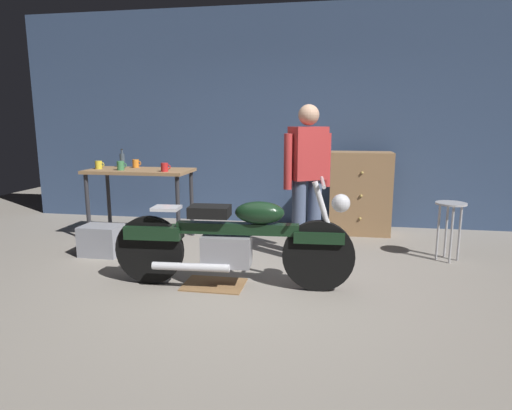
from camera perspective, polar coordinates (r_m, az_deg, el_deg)
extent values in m
plane|color=gray|center=(3.97, -1.09, -11.16)|extent=(12.00, 12.00, 0.00)
cube|color=#384C70|center=(6.46, 3.71, 11.34)|extent=(8.00, 0.12, 3.10)
cube|color=#99724C|center=(5.71, -15.01, 4.33)|extent=(1.30, 0.64, 0.04)
cylinder|color=#2D2D33|center=(5.82, -21.14, -0.39)|extent=(0.05, 0.05, 0.86)
cylinder|color=#2D2D33|center=(5.31, -10.16, -0.84)|extent=(0.05, 0.05, 0.86)
cylinder|color=#2D2D33|center=(6.26, -18.72, 0.51)|extent=(0.05, 0.05, 0.86)
cylinder|color=#2D2D33|center=(5.79, -8.41, 0.18)|extent=(0.05, 0.05, 0.86)
cylinder|color=black|center=(3.92, 8.17, -6.62)|extent=(0.64, 0.11, 0.64)
cylinder|color=black|center=(4.17, -13.74, -5.75)|extent=(0.64, 0.11, 0.64)
cube|color=black|center=(3.87, 8.23, -4.14)|extent=(0.45, 0.16, 0.10)
cube|color=black|center=(4.11, -13.20, -3.43)|extent=(0.53, 0.21, 0.12)
cube|color=gray|center=(3.98, -3.86, -5.98)|extent=(0.45, 0.26, 0.28)
cube|color=black|center=(3.90, -2.46, -3.08)|extent=(1.10, 0.16, 0.10)
ellipsoid|color=black|center=(3.84, 0.47, -1.00)|extent=(0.45, 0.24, 0.20)
cube|color=black|center=(3.92, -6.09, -0.84)|extent=(0.37, 0.26, 0.10)
cube|color=silver|center=(4.02, -11.66, -0.41)|extent=(0.25, 0.21, 0.03)
cylinder|color=silver|center=(3.84, 9.19, -1.93)|extent=(0.27, 0.06, 0.68)
cylinder|color=silver|center=(3.78, 8.74, 2.97)|extent=(0.07, 0.60, 0.03)
sphere|color=silver|center=(3.81, 11.06, 0.23)|extent=(0.16, 0.16, 0.16)
cylinder|color=silver|center=(3.95, -8.54, -8.03)|extent=(0.70, 0.11, 0.07)
cylinder|color=#4D5B7A|center=(4.85, 7.63, -1.76)|extent=(0.15, 0.15, 0.88)
cylinder|color=#4D5B7A|center=(4.74, 5.59, -2.00)|extent=(0.15, 0.15, 0.88)
cube|color=#BF3333|center=(4.69, 6.81, 6.74)|extent=(0.44, 0.40, 0.56)
cylinder|color=#BF3333|center=(4.83, 9.22, 5.83)|extent=(0.09, 0.09, 0.58)
cylinder|color=#BF3333|center=(4.57, 4.23, 5.68)|extent=(0.09, 0.09, 0.58)
sphere|color=tan|center=(4.68, 6.92, 11.63)|extent=(0.22, 0.22, 0.22)
cylinder|color=#B2B2B7|center=(5.10, 24.20, 0.18)|extent=(0.32, 0.32, 0.02)
cylinder|color=#B2B2B7|center=(5.19, 25.10, -3.33)|extent=(0.02, 0.02, 0.62)
cylinder|color=#B2B2B7|center=(5.27, 23.64, -3.03)|extent=(0.02, 0.02, 0.62)
cylinder|color=#B2B2B7|center=(5.14, 22.73, -3.29)|extent=(0.02, 0.02, 0.62)
cylinder|color=#B2B2B7|center=(5.06, 24.22, -3.61)|extent=(0.02, 0.02, 0.62)
cube|color=#99724C|center=(6.00, 13.46, 1.53)|extent=(0.80, 0.44, 1.10)
sphere|color=tan|center=(5.74, 13.73, 4.12)|extent=(0.04, 0.04, 0.04)
sphere|color=tan|center=(5.78, 13.59, 1.16)|extent=(0.04, 0.04, 0.04)
sphere|color=tan|center=(5.83, 13.46, -1.74)|extent=(0.04, 0.04, 0.04)
cube|color=olive|center=(4.12, -5.52, -10.32)|extent=(0.56, 0.40, 0.01)
cube|color=gray|center=(5.25, -19.56, -4.37)|extent=(0.44, 0.32, 0.34)
cylinder|color=red|center=(5.37, -11.89, 4.86)|extent=(0.09, 0.09, 0.10)
torus|color=red|center=(5.35, -11.40, 4.91)|extent=(0.06, 0.01, 0.06)
cylinder|color=yellow|center=(5.91, -19.90, 4.96)|extent=(0.09, 0.09, 0.10)
torus|color=yellow|center=(5.88, -19.48, 5.02)|extent=(0.06, 0.01, 0.06)
cylinder|color=orange|center=(5.94, -15.47, 5.26)|extent=(0.08, 0.08, 0.11)
torus|color=orange|center=(5.92, -15.06, 5.31)|extent=(0.06, 0.01, 0.06)
cylinder|color=#3D7F4C|center=(5.67, -17.31, 4.94)|extent=(0.09, 0.09, 0.11)
torus|color=#3D7F4C|center=(5.65, -16.86, 5.00)|extent=(0.06, 0.01, 0.06)
cylinder|color=#3F4C59|center=(6.04, -17.10, 5.61)|extent=(0.06, 0.06, 0.18)
cylinder|color=#3F4C59|center=(6.03, -17.16, 6.70)|extent=(0.03, 0.03, 0.05)
cylinder|color=black|center=(6.03, -17.17, 6.98)|extent=(0.03, 0.03, 0.01)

